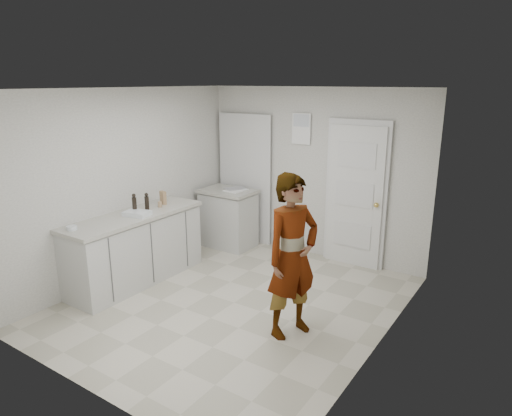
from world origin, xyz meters
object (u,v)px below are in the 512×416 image
Objects in this scene: cake_mix_box at (163,198)px; oil_cruet_a at (147,202)px; baking_dish at (137,214)px; person at (292,256)px; egg_bowl at (72,228)px; spice_jar at (160,204)px; oil_cruet_b at (134,204)px.

oil_cruet_a reaches higher than cake_mix_box.
oil_cruet_a is at bearing 111.24° from baking_dish.
person is at bearing 0.54° from baking_dish.
oil_cruet_a reaches higher than egg_bowl.
oil_cruet_a is 0.30m from baking_dish.
oil_cruet_b reaches higher than spice_jar.
oil_cruet_a is (-2.36, 0.25, 0.17)m from person.
oil_cruet_b is at bearing -70.72° from cake_mix_box.
cake_mix_box is 0.80× the size of oil_cruet_a.
oil_cruet_b reaches higher than baking_dish.
egg_bowl is (-0.08, -0.88, -0.10)m from oil_cruet_b.
person is 2.44m from cake_mix_box.
egg_bowl is (-0.19, -0.82, -0.00)m from baking_dish.
person reaches higher than egg_bowl.
baking_dish is at bearing -84.15° from spice_jar.
spice_jar is (0.07, -0.14, -0.05)m from cake_mix_box.
person is at bearing -10.44° from spice_jar.
cake_mix_box is 1.40m from egg_bowl.
person is 22.17× the size of spice_jar.
oil_cruet_b is at bearing -91.54° from oil_cruet_a.
cake_mix_box is 0.52m from oil_cruet_b.
baking_dish is at bearing 112.06° from person.
person is 2.25m from baking_dish.
person is at bearing 19.00° from egg_bowl.
oil_cruet_b reaches higher than cake_mix_box.
cake_mix_box is at bearing 92.43° from oil_cruet_a.
spice_jar is at bearing 95.85° from baking_dish.
egg_bowl is (-2.44, -0.84, 0.09)m from person.
person reaches higher than cake_mix_box.
person is 2.58m from egg_bowl.
cake_mix_box is at bearing 87.24° from egg_bowl.
oil_cruet_a is at bearing -69.14° from cake_mix_box.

